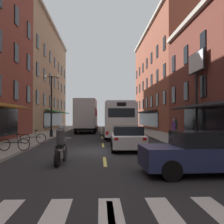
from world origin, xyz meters
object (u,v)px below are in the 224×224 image
Objects in this scene: box_truck at (86,116)px; sedan_far at (88,124)px; street_lamp_twin at (51,103)px; sedan_near at (127,137)px; bicycle_near at (14,144)px; sedan_mid at (205,152)px; motorcycle_rider at (61,147)px; pedestrian_near at (175,126)px; billboard_sign at (196,73)px; bicycle_mid at (33,138)px; transit_bus at (118,119)px; pedestrian_mid at (174,129)px.

box_truck is 11.22m from sedan_far.
street_lamp_twin is (-2.55, -19.09, 2.53)m from sedan_far.
box_truck is 16.63m from sedan_near.
sedan_mid is at bearing -33.49° from bicycle_near.
pedestrian_near is (8.26, 11.92, 0.39)m from motorcycle_rider.
box_truck is (-8.90, 12.61, -3.23)m from billboard_sign.
box_truck is 1.78× the size of sedan_mid.
box_truck is at bearing 78.36° from bicycle_mid.
sedan_near is at bearing 55.74° from motorcycle_rider.
billboard_sign is at bearing 6.66° from bicycle_mid.
bicycle_near is (-6.37, -11.43, -1.21)m from transit_bus.
bicycle_near is at bearing -119.12° from transit_bus.
bicycle_mid is (0.04, 3.76, 0.00)m from bicycle_near.
sedan_near is at bearing -20.28° from bicycle_mid.
street_lamp_twin reaches higher than pedestrian_near.
motorcycle_rider is 4.39m from bicycle_near.
pedestrian_mid is (7.41, -11.70, -1.05)m from box_truck.
sedan_mid is 2.06× the size of motorcycle_rider.
billboard_sign is 3.91× the size of bicycle_mid.
box_truck is 4.46× the size of bicycle_near.
transit_bus is at bearing -61.38° from box_truck.
sedan_far is at bearing 111.03° from billboard_sign.
bicycle_near is at bearing -121.26° from pedestrian_near.
street_lamp_twin is (-2.82, 13.03, 2.53)m from motorcycle_rider.
sedan_far is 2.60× the size of bicycle_near.
motorcycle_rider is 1.25× the size of pedestrian_mid.
transit_bus is at bearing 76.91° from motorcycle_rider.
street_lamp_twin is at bearing -143.72° from pedestrian_mid.
sedan_mid is 9.73m from bicycle_near.
pedestrian_near is at bearing -67.10° from sedan_far.
sedan_far is 29.01m from bicycle_near.
sedan_near is 8.78m from pedestrian_near.
sedan_mid reaches higher than sedan_near.
box_truck reaches higher than bicycle_mid.
sedan_mid is at bearing -109.41° from billboard_sign.
box_truck is 4.46× the size of bicycle_mid.
box_truck is at bearing 178.82° from pedestrian_mid.
sedan_near is at bearing -82.72° from sedan_far.
sedan_mid is 2.38× the size of pedestrian_near.
bicycle_near is at bearing 146.51° from sedan_mid.
street_lamp_twin is at bearing 89.09° from bicycle_mid.
billboard_sign reaches higher than bicycle_near.
motorcycle_rider is at bearing -77.80° from street_lamp_twin.
sedan_near is 2.82× the size of bicycle_mid.
bicycle_near is (-8.11, 5.37, -0.23)m from sedan_mid.
box_truck is 4.24× the size of pedestrian_near.
bicycle_mid is at bearing 131.49° from sedan_mid.
sedan_far is (-5.43, 34.26, -0.02)m from sedan_mid.
transit_bus is 1.49× the size of box_truck.
transit_bus is 2.35× the size of sedan_near.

